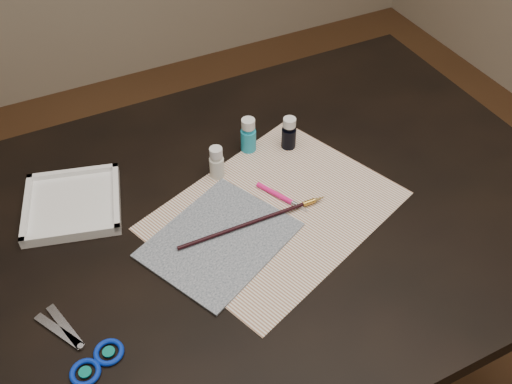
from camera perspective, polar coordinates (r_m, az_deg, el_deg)
name	(u,v)px	position (r m, az deg, el deg)	size (l,w,h in m)	color
table	(256,315)	(1.43, 0.00, -12.21)	(1.30, 0.90, 0.75)	black
paper	(275,210)	(1.13, 1.95, -1.86)	(0.46, 0.35, 0.00)	white
canvas	(220,240)	(1.08, -3.66, -4.79)	(0.26, 0.21, 0.00)	#112030
paint_bottle_white	(217,162)	(1.18, -3.96, 2.96)	(0.03, 0.03, 0.08)	silver
paint_bottle_cyan	(248,135)	(1.24, -0.77, 5.72)	(0.03, 0.03, 0.08)	#1F9EBE
paint_bottle_navy	(289,133)	(1.25, 3.31, 5.90)	(0.03, 0.03, 0.08)	black
paintbrush	(255,221)	(1.10, -0.11, -2.94)	(0.32, 0.01, 0.01)	black
craft_knife	(283,198)	(1.15, 2.72, -0.57)	(0.13, 0.01, 0.01)	#FF1C82
scissors	(71,343)	(0.99, -18.04, -14.20)	(0.19, 0.10, 0.01)	silver
palette_tray	(72,203)	(1.19, -17.88, -1.10)	(0.18, 0.18, 0.02)	white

